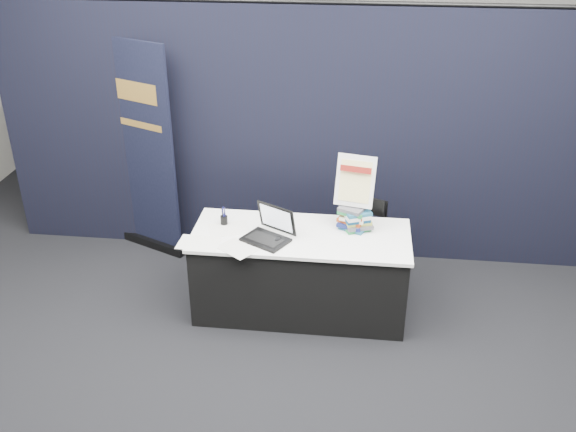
# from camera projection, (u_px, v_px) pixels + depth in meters

# --- Properties ---
(floor) EXTENTS (8.00, 8.00, 0.00)m
(floor) POSITION_uv_depth(u_px,v_px,m) (293.00, 349.00, 5.14)
(floor) COLOR black
(floor) RESTS_ON ground
(wall_back) EXTENTS (8.00, 0.02, 3.50)m
(wall_back) POSITION_uv_depth(u_px,v_px,m) (330.00, 27.00, 7.85)
(wall_back) COLOR #ADABA3
(wall_back) RESTS_ON floor
(drape_partition) EXTENTS (6.00, 0.08, 2.40)m
(drape_partition) POSITION_uv_depth(u_px,v_px,m) (312.00, 138.00, 5.99)
(drape_partition) COLOR black
(drape_partition) RESTS_ON floor
(display_table) EXTENTS (1.80, 0.75, 0.75)m
(display_table) POSITION_uv_depth(u_px,v_px,m) (300.00, 272.00, 5.45)
(display_table) COLOR black
(display_table) RESTS_ON floor
(laptop) EXTENTS (0.43, 0.44, 0.27)m
(laptop) POSITION_uv_depth(u_px,v_px,m) (266.00, 231.00, 5.19)
(laptop) COLOR black
(laptop) RESTS_ON display_table
(mouse) EXTENTS (0.08, 0.11, 0.03)m
(mouse) POSITION_uv_depth(u_px,v_px,m) (278.00, 240.00, 5.15)
(mouse) COLOR black
(mouse) RESTS_ON display_table
(brochure_left) EXTENTS (0.34, 0.25, 0.00)m
(brochure_left) POSITION_uv_depth(u_px,v_px,m) (199.00, 243.00, 5.14)
(brochure_left) COLOR white
(brochure_left) RESTS_ON display_table
(brochure_mid) EXTENTS (0.36, 0.34, 0.00)m
(brochure_mid) POSITION_uv_depth(u_px,v_px,m) (237.00, 249.00, 5.06)
(brochure_mid) COLOR silver
(brochure_mid) RESTS_ON display_table
(brochure_right) EXTENTS (0.40, 0.34, 0.00)m
(brochure_right) POSITION_uv_depth(u_px,v_px,m) (229.00, 229.00, 5.35)
(brochure_right) COLOR white
(brochure_right) RESTS_ON display_table
(pen_cup) EXTENTS (0.07, 0.07, 0.08)m
(pen_cup) POSITION_uv_depth(u_px,v_px,m) (224.00, 220.00, 5.41)
(pen_cup) COLOR black
(pen_cup) RESTS_ON display_table
(book_stack_tall) EXTENTS (0.26, 0.23, 0.20)m
(book_stack_tall) POSITION_uv_depth(u_px,v_px,m) (353.00, 217.00, 5.32)
(book_stack_tall) COLOR #1C526D
(book_stack_tall) RESTS_ON display_table
(book_stack_short) EXTENTS (0.25, 0.22, 0.17)m
(book_stack_short) POSITION_uv_depth(u_px,v_px,m) (357.00, 220.00, 5.31)
(book_stack_short) COLOR #1F773B
(book_stack_short) RESTS_ON display_table
(info_sign) EXTENTS (0.34, 0.18, 0.44)m
(info_sign) POSITION_uv_depth(u_px,v_px,m) (355.00, 182.00, 5.21)
(info_sign) COLOR black
(info_sign) RESTS_ON book_stack_tall
(pullup_banner) EXTENTS (0.85, 0.46, 2.10)m
(pullup_banner) POSITION_uv_depth(u_px,v_px,m) (141.00, 161.00, 6.20)
(pullup_banner) COLOR black
(pullup_banner) RESTS_ON floor
(stacking_chair) EXTENTS (0.52, 0.54, 0.87)m
(stacking_chair) POSITION_uv_depth(u_px,v_px,m) (363.00, 243.00, 5.66)
(stacking_chair) COLOR black
(stacking_chair) RESTS_ON floor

